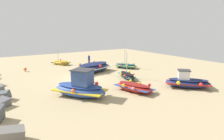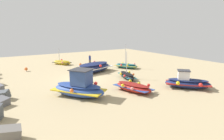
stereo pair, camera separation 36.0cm
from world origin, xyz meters
name	(u,v)px [view 1 (the left image)]	position (x,y,z in m)	size (l,w,h in m)	color
ground_plane	(82,79)	(0.00, 0.00, 0.00)	(47.19, 47.19, 0.00)	tan
fishing_boat_0	(61,63)	(9.85, -0.89, 0.35)	(3.21, 2.69, 2.60)	gold
fishing_boat_1	(127,76)	(-2.76, -4.33, 0.38)	(3.42, 1.92, 3.15)	black
fishing_boat_2	(93,67)	(2.30, -2.67, 0.66)	(3.68, 5.77, 1.30)	navy
fishing_boat_3	(187,82)	(-8.74, -7.17, 0.57)	(4.21, 4.18, 1.77)	navy
fishing_boat_4	(80,87)	(-5.47, 2.65, 0.81)	(4.89, 4.23, 2.42)	#2D4C9E
fishing_boat_5	(134,87)	(-6.82, -2.09, 0.41)	(4.06, 2.59, 0.87)	maroon
fishing_boat_6	(126,66)	(2.20, -7.84, 0.36)	(3.56, 2.97, 3.54)	#1E6670
person_walking	(89,59)	(6.72, -4.23, 0.99)	(0.32, 0.32, 1.71)	brown
mooring_buoy_0	(88,79)	(-1.74, 0.08, 0.38)	(0.51, 0.51, 0.64)	#3F3F42
mooring_buoy_1	(25,69)	(7.61, 4.78, 0.32)	(0.44, 0.44, 0.54)	#3F3F42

